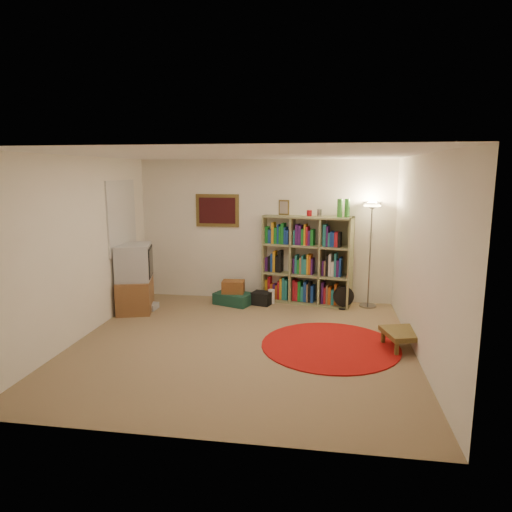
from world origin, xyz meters
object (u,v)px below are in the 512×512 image
(floor_fan, at_px, (343,298))
(suitcase, at_px, (233,298))
(side_table, at_px, (406,334))
(tv_stand, at_px, (135,279))
(floor_lamp, at_px, (372,220))
(bookshelf, at_px, (306,261))

(floor_fan, xyz_separation_m, suitcase, (-1.89, 0.01, -0.10))
(suitcase, xyz_separation_m, side_table, (2.64, -1.66, 0.11))
(floor_fan, bearing_deg, suitcase, 167.10)
(tv_stand, height_order, side_table, tv_stand)
(floor_lamp, xyz_separation_m, side_table, (0.32, -1.86, -1.28))
(floor_fan, distance_m, tv_stand, 3.50)
(bookshelf, xyz_separation_m, tv_stand, (-2.77, -0.91, -0.20))
(floor_fan, bearing_deg, floor_lamp, 13.96)
(side_table, bearing_deg, tv_stand, 165.85)
(bookshelf, distance_m, suitcase, 1.43)
(bookshelf, relative_size, suitcase, 2.56)
(tv_stand, distance_m, suitcase, 1.71)
(bookshelf, height_order, side_table, bookshelf)
(bookshelf, height_order, suitcase, bookshelf)
(tv_stand, bearing_deg, floor_lamp, -3.86)
(side_table, bearing_deg, bookshelf, 125.41)
(side_table, bearing_deg, suitcase, 147.84)
(floor_lamp, xyz_separation_m, suitcase, (-2.31, -0.20, -1.39))
(floor_lamp, xyz_separation_m, floor_fan, (-0.42, -0.21, -1.29))
(suitcase, bearing_deg, floor_fan, 19.62)
(tv_stand, bearing_deg, floor_fan, -5.84)
(bookshelf, xyz_separation_m, suitcase, (-1.24, -0.31, -0.64))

